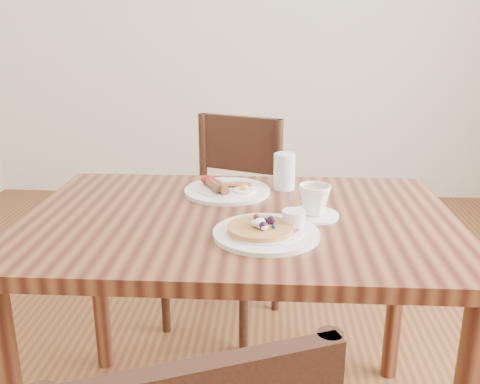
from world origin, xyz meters
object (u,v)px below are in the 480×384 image
(chair_far, at_px, (227,212))
(teacup_saucer, at_px, (314,202))
(breakfast_plate, at_px, (226,189))
(dining_table, at_px, (240,248))
(water_glass, at_px, (284,172))
(pancake_plate, at_px, (268,230))

(chair_far, height_order, teacup_saucer, chair_far)
(breakfast_plate, bearing_deg, chair_far, 94.29)
(dining_table, bearing_deg, breakfast_plate, 105.22)
(dining_table, height_order, breakfast_plate, breakfast_plate)
(dining_table, relative_size, water_glass, 10.43)
(dining_table, height_order, pancake_plate, pancake_plate)
(chair_far, height_order, water_glass, chair_far)
(pancake_plate, relative_size, breakfast_plate, 1.00)
(dining_table, distance_m, water_glass, 0.33)
(pancake_plate, height_order, breakfast_plate, pancake_plate)
(breakfast_plate, bearing_deg, teacup_saucer, -37.37)
(chair_far, relative_size, pancake_plate, 3.26)
(teacup_saucer, bearing_deg, chair_far, 112.34)
(breakfast_plate, relative_size, water_glass, 2.35)
(pancake_plate, bearing_deg, teacup_saucer, 48.87)
(dining_table, bearing_deg, teacup_saucer, 2.20)
(chair_far, xyz_separation_m, breakfast_plate, (0.04, -0.53, 0.27))
(pancake_plate, relative_size, teacup_saucer, 1.93)
(pancake_plate, height_order, teacup_saucer, teacup_saucer)
(dining_table, relative_size, chair_far, 1.36)
(water_glass, bearing_deg, breakfast_plate, -163.86)
(pancake_plate, relative_size, water_glass, 2.35)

